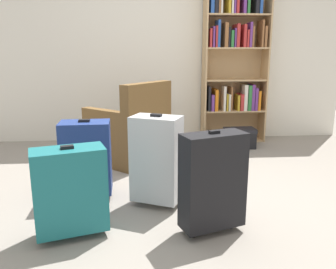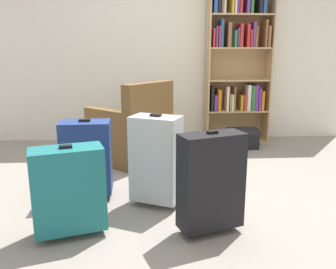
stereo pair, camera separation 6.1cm
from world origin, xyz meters
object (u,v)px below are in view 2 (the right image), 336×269
Objects in this scene: suitcase_black at (211,181)px; armchair at (133,134)px; suitcase_silver at (156,159)px; suitcase_teal at (69,189)px; storage_box at (243,138)px; mug at (172,159)px; suitcase_navy_blue at (87,157)px; bookshelf at (238,58)px.

armchair is at bearing 109.43° from suitcase_black.
suitcase_silver is 1.18× the size of suitcase_teal.
storage_box is 2.73m from suitcase_teal.
mug is 1.58m from suitcase_black.
suitcase_teal is (-0.59, -0.45, -0.06)m from suitcase_silver.
suitcase_silver is 1.04× the size of suitcase_black.
storage_box is 2.02m from suitcase_silver.
mug is at bearing 95.55° from suitcase_black.
storage_box is at bearing 39.67° from suitcase_navy_blue.
suitcase_navy_blue is (-0.58, 0.20, -0.04)m from suitcase_silver.
bookshelf is at bearing 55.00° from suitcase_teal.
suitcase_teal reaches higher than mug.
suitcase_black is (0.15, -1.54, 0.33)m from mug.
suitcase_teal is (-1.75, -2.09, 0.20)m from storage_box.
mug is 1.11m from storage_box.
mug is (-0.94, -0.96, -1.08)m from bookshelf.
storage_box reaches higher than mug.
mug is at bearing -15.40° from armchair.
armchair reaches higher than suitcase_black.
bookshelf is 1.07m from storage_box.
bookshelf is 2.73m from suitcase_black.
suitcase_navy_blue is at bearing -132.03° from mug.
bookshelf is 5.39× the size of storage_box.
suitcase_teal is (-0.36, -1.64, 0.02)m from armchair.
suitcase_teal is 0.65m from suitcase_navy_blue.
suitcase_black is at bearing -84.45° from mug.
suitcase_teal is at bearing 178.70° from suitcase_black.
bookshelf reaches higher than suitcase_silver.
bookshelf is 3.05× the size of suitcase_navy_blue.
bookshelf reaches higher than storage_box.
suitcase_navy_blue is at bearing -109.34° from armchair.
bookshelf reaches higher than suitcase_black.
suitcase_navy_blue is (0.01, 0.65, 0.02)m from suitcase_teal.
suitcase_silver is at bearing -78.97° from armchair.
suitcase_silver is at bearing 126.83° from suitcase_black.
storage_box is at bearing 69.22° from suitcase_black.
bookshelf is at bearing 91.69° from storage_box.
mug is at bearing 79.14° from suitcase_silver.
armchair is 1.68m from suitcase_teal.
storage_box is 2.27m from suitcase_navy_blue.
suitcase_black is (-0.79, -2.50, -0.75)m from bookshelf.
suitcase_navy_blue is 1.15m from suitcase_black.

